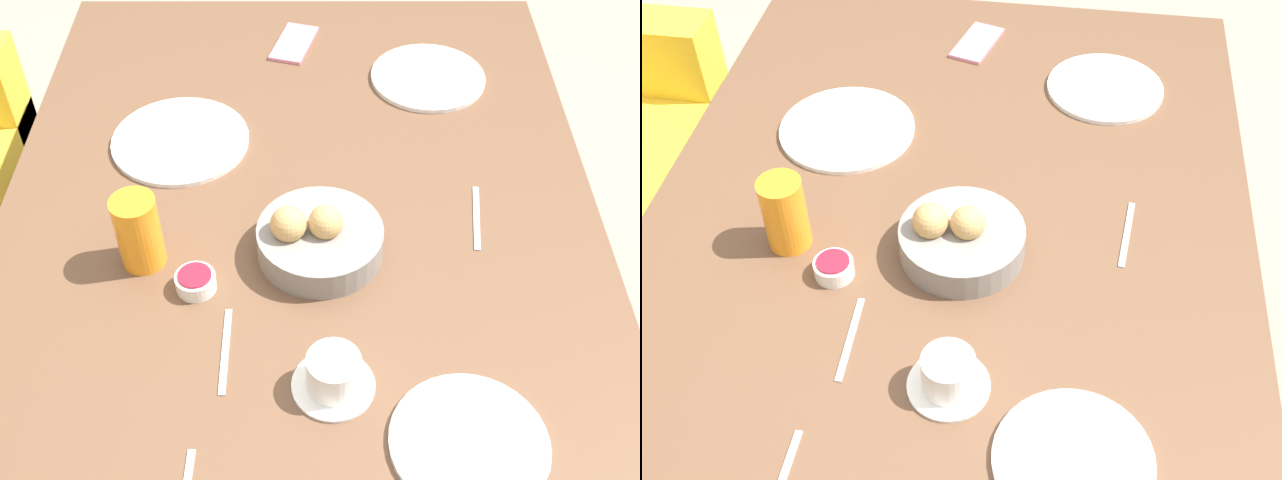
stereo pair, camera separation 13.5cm
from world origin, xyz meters
TOP-DOWN VIEW (x-y plane):
  - ground_plane at (0.00, 0.00)m, footprint 10.00×10.00m
  - dining_table at (0.00, 0.00)m, footprint 1.58×1.08m
  - bread_basket at (-0.04, -0.03)m, footprint 0.21×0.21m
  - plate_near_left at (-0.41, -0.25)m, footprint 0.23×0.23m
  - plate_near_right at (0.47, -0.27)m, footprint 0.24×0.24m
  - plate_far_center at (0.25, 0.24)m, footprint 0.27×0.27m
  - juice_glass at (-0.06, 0.26)m, footprint 0.07×0.07m
  - coffee_cup at (-0.31, -0.06)m, footprint 0.12×0.12m
  - jam_bowl_berry at (-0.12, 0.17)m, footprint 0.07×0.07m
  - fork_silver at (0.04, -0.32)m, footprint 0.16×0.03m
  - knife_silver at (-0.25, 0.11)m, footprint 0.16×0.01m
  - cell_phone at (0.60, 0.02)m, footprint 0.16×0.11m

SIDE VIEW (x-z plane):
  - ground_plane at x=0.00m, z-range 0.00..0.00m
  - dining_table at x=0.00m, z-range 0.29..1.02m
  - fork_silver at x=0.04m, z-range 0.73..0.73m
  - knife_silver at x=-0.25m, z-range 0.73..0.73m
  - cell_phone at x=0.60m, z-range 0.73..0.74m
  - plate_near_left at x=-0.41m, z-range 0.73..0.74m
  - plate_near_right at x=0.47m, z-range 0.73..0.74m
  - plate_far_center at x=0.25m, z-range 0.73..0.74m
  - jam_bowl_berry at x=-0.12m, z-range 0.73..0.76m
  - coffee_cup at x=-0.31m, z-range 0.73..0.80m
  - bread_basket at x=-0.04m, z-range 0.71..0.82m
  - juice_glass at x=-0.06m, z-range 0.73..0.87m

